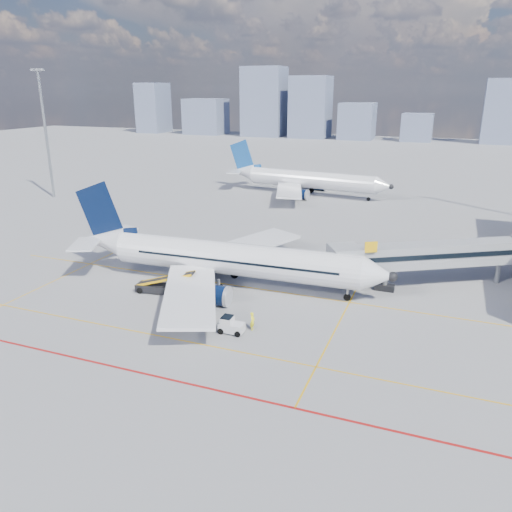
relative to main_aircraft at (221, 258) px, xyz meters
The scene contains 11 objects.
ground 8.50m from the main_aircraft, 82.81° to the right, with size 420.00×420.00×0.00m, color gray.
apron_markings 12.15m from the main_aircraft, 88.01° to the right, with size 90.00×35.12×0.01m.
jet_bridge 26.14m from the main_aircraft, 20.40° to the left, with size 23.55×15.78×6.30m.
floodlight_mast_nw 63.73m from the main_aircraft, 149.20° to the left, with size 3.20×0.61×25.45m.
distant_skyline 184.25m from the main_aircraft, 98.13° to the left, with size 252.79×15.75×31.50m.
main_aircraft is the anchor object (origin of this frame).
second_aircraft 54.17m from the main_aircraft, 95.80° to the left, with size 37.30×32.43×10.97m.
baggage_tug 12.56m from the main_aircraft, 61.23° to the right, with size 2.36×1.46×1.61m.
cargo_dolly 9.47m from the main_aircraft, 82.26° to the right, with size 3.32×1.89×1.72m.
belt_loader 7.67m from the main_aircraft, 138.48° to the right, with size 7.01×2.37×2.82m.
ramp_worker 12.40m from the main_aircraft, 51.13° to the right, with size 0.65×0.43×1.78m, color yellow.
Camera 1 is at (22.40, -41.26, 21.69)m, focal length 35.00 mm.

